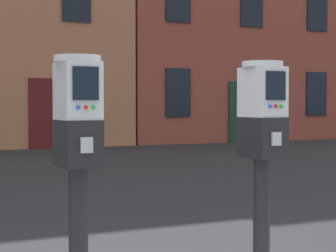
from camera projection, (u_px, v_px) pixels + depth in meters
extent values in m
cube|color=black|center=(78.00, 143.00, 2.76)|extent=(0.17, 0.24, 0.22)
cube|color=#A5A8AD|center=(87.00, 145.00, 2.64)|extent=(0.06, 0.01, 0.07)
cube|color=#B7BABF|center=(78.00, 91.00, 2.75)|extent=(0.17, 0.23, 0.26)
cube|color=black|center=(86.00, 83.00, 2.64)|extent=(0.12, 0.01, 0.15)
cylinder|color=blue|center=(78.00, 107.00, 2.63)|extent=(0.02, 0.01, 0.02)
cylinder|color=red|center=(86.00, 107.00, 2.64)|extent=(0.02, 0.01, 0.02)
cylinder|color=green|center=(94.00, 107.00, 2.66)|extent=(0.02, 0.01, 0.02)
cylinder|color=#B7BABF|center=(77.00, 59.00, 2.74)|extent=(0.22, 0.22, 0.03)
cylinder|color=black|center=(261.00, 245.00, 3.21)|extent=(0.09, 0.09, 0.94)
cube|color=black|center=(262.00, 138.00, 3.19)|extent=(0.17, 0.24, 0.22)
cube|color=#A5A8AD|center=(276.00, 139.00, 3.08)|extent=(0.06, 0.01, 0.07)
cube|color=#B7BABF|center=(262.00, 92.00, 3.18)|extent=(0.17, 0.23, 0.26)
cube|color=black|center=(276.00, 86.00, 3.07)|extent=(0.12, 0.01, 0.15)
cylinder|color=blue|center=(270.00, 106.00, 3.06)|extent=(0.02, 0.01, 0.02)
cylinder|color=red|center=(276.00, 106.00, 3.07)|extent=(0.02, 0.01, 0.02)
cylinder|color=green|center=(281.00, 106.00, 3.09)|extent=(0.02, 0.01, 0.02)
cylinder|color=#B7BABF|center=(262.00, 64.00, 3.17)|extent=(0.22, 0.22, 0.03)
cube|color=black|center=(77.00, 94.00, 18.26)|extent=(0.90, 0.06, 1.60)
cube|color=#591414|center=(46.00, 113.00, 17.87)|extent=(1.00, 0.07, 2.10)
cube|color=black|center=(178.00, 93.00, 19.72)|extent=(0.90, 0.06, 1.60)
cube|color=black|center=(251.00, 93.00, 20.94)|extent=(0.90, 0.06, 1.60)
cube|color=black|center=(316.00, 94.00, 22.15)|extent=(0.90, 0.06, 1.60)
cube|color=black|center=(252.00, 4.00, 20.82)|extent=(0.90, 0.06, 1.60)
cube|color=black|center=(317.00, 9.00, 22.03)|extent=(0.90, 0.06, 1.60)
cube|color=#193823|center=(241.00, 112.00, 20.79)|extent=(1.00, 0.07, 2.10)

